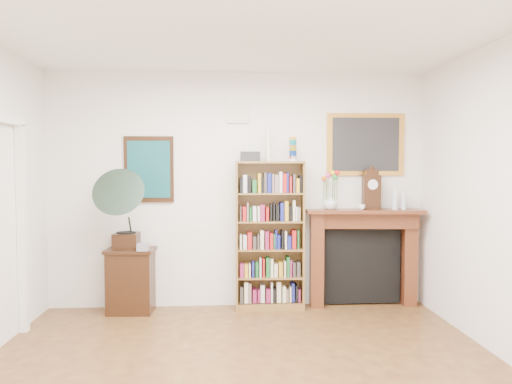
% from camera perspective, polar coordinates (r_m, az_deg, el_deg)
% --- Properties ---
extents(room, '(4.51, 5.01, 2.81)m').
position_cam_1_polar(room, '(3.50, -0.95, -1.78)').
color(room, '#4D2917').
rests_on(room, ground).
extents(door_casing, '(0.08, 1.02, 2.17)m').
position_cam_1_polar(door_casing, '(5.12, -27.14, -2.14)').
color(door_casing, white).
rests_on(door_casing, left_wall).
extents(teal_poster, '(0.58, 0.04, 0.78)m').
position_cam_1_polar(teal_poster, '(6.03, -12.14, 2.55)').
color(teal_poster, black).
rests_on(teal_poster, back_wall).
extents(small_picture, '(0.26, 0.04, 0.30)m').
position_cam_1_polar(small_picture, '(6.00, -2.11, 9.31)').
color(small_picture, white).
rests_on(small_picture, back_wall).
extents(gilt_painting, '(0.95, 0.04, 0.75)m').
position_cam_1_polar(gilt_painting, '(6.21, 12.41, 5.33)').
color(gilt_painting, gold).
rests_on(gilt_painting, back_wall).
extents(bookshelf, '(0.81, 0.32, 2.01)m').
position_cam_1_polar(bookshelf, '(5.89, 1.61, -4.00)').
color(bookshelf, brown).
rests_on(bookshelf, floor).
extents(side_cabinet, '(0.56, 0.42, 0.74)m').
position_cam_1_polar(side_cabinet, '(6.01, -14.11, -9.77)').
color(side_cabinet, black).
rests_on(side_cabinet, floor).
extents(fireplace, '(1.41, 0.43, 1.17)m').
position_cam_1_polar(fireplace, '(6.20, 12.10, -6.35)').
color(fireplace, '#4F1F12').
rests_on(fireplace, floor).
extents(gramophone, '(0.57, 0.71, 0.92)m').
position_cam_1_polar(gramophone, '(5.79, -14.94, -1.37)').
color(gramophone, black).
rests_on(gramophone, side_cabinet).
extents(cd_stack, '(0.13, 0.13, 0.08)m').
position_cam_1_polar(cd_stack, '(5.76, -12.79, -6.16)').
color(cd_stack, '#A3A2AD').
rests_on(cd_stack, side_cabinet).
extents(mantel_clock, '(0.21, 0.12, 0.48)m').
position_cam_1_polar(mantel_clock, '(6.12, 13.05, 0.21)').
color(mantel_clock, black).
rests_on(mantel_clock, fireplace).
extents(flower_vase, '(0.21, 0.21, 0.17)m').
position_cam_1_polar(flower_vase, '(6.01, 8.49, -1.15)').
color(flower_vase, silver).
rests_on(flower_vase, fireplace).
extents(teacup, '(0.10, 0.10, 0.06)m').
position_cam_1_polar(teacup, '(6.03, 11.99, -1.71)').
color(teacup, white).
rests_on(teacup, fireplace).
extents(bottle_left, '(0.07, 0.07, 0.24)m').
position_cam_1_polar(bottle_left, '(6.17, 15.59, -0.82)').
color(bottle_left, silver).
rests_on(bottle_left, fireplace).
extents(bottle_right, '(0.06, 0.06, 0.20)m').
position_cam_1_polar(bottle_right, '(6.22, 16.51, -0.99)').
color(bottle_right, silver).
rests_on(bottle_right, fireplace).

